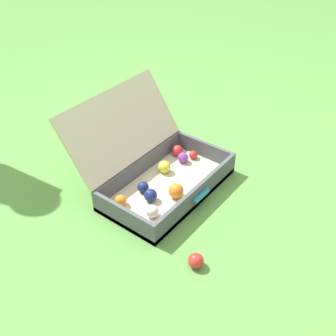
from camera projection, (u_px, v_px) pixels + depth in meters
name	position (u px, v px, depth m)	size (l,w,h in m)	color
ground_plane	(162.00, 191.00, 2.01)	(16.00, 16.00, 0.00)	#569342
open_suitcase	(154.00, 168.00, 2.00)	(0.66, 0.60, 0.42)	beige
stray_ball_on_grass	(196.00, 261.00, 1.62)	(0.06, 0.06, 0.06)	red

